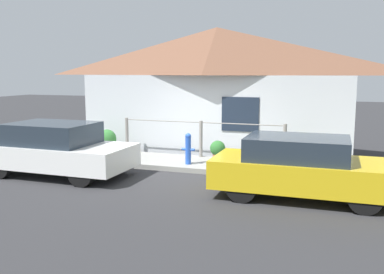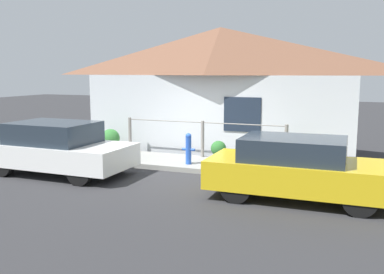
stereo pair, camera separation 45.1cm
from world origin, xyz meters
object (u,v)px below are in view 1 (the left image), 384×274
(car_left, at_px, (57,149))
(fire_hydrant, at_px, (188,148))
(potted_plant_corner, at_px, (295,154))
(potted_plant_by_fence, at_px, (107,139))
(car_right, at_px, (302,167))
(potted_plant_near_hydrant, at_px, (218,150))

(car_left, distance_m, fire_hydrant, 3.37)
(fire_hydrant, relative_size, potted_plant_corner, 1.38)
(potted_plant_by_fence, distance_m, potted_plant_corner, 5.77)
(car_left, relative_size, potted_plant_by_fence, 5.50)
(car_left, distance_m, potted_plant_by_fence, 2.72)
(car_right, bearing_deg, potted_plant_by_fence, 155.71)
(car_right, xyz_separation_m, potted_plant_by_fence, (-6.15, 2.71, -0.14))
(potted_plant_by_fence, bearing_deg, potted_plant_corner, -2.56)
(car_left, relative_size, fire_hydrant, 4.46)
(car_right, distance_m, potted_plant_near_hydrant, 3.39)
(car_left, distance_m, potted_plant_corner, 6.13)
(fire_hydrant, xyz_separation_m, potted_plant_by_fence, (-3.04, 0.97, -0.07))
(car_left, xyz_separation_m, potted_plant_corner, (5.62, 2.45, -0.20))
(car_right, relative_size, potted_plant_corner, 6.08)
(car_right, bearing_deg, potted_plant_corner, 98.40)
(car_right, xyz_separation_m, potted_plant_near_hydrant, (-2.46, 2.33, -0.19))
(car_right, bearing_deg, potted_plant_near_hydrant, 136.03)
(car_left, height_order, potted_plant_corner, car_left)
(potted_plant_near_hydrant, relative_size, potted_plant_corner, 0.95)
(car_left, bearing_deg, potted_plant_by_fence, 93.50)
(potted_plant_near_hydrant, relative_size, potted_plant_by_fence, 0.86)
(car_left, xyz_separation_m, fire_hydrant, (2.89, 1.74, -0.10))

